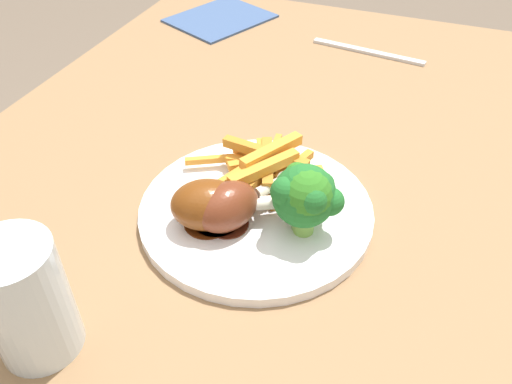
{
  "coord_description": "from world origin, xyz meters",
  "views": [
    {
      "loc": [
        -0.44,
        -0.21,
        1.11
      ],
      "look_at": [
        -0.05,
        -0.06,
        0.75
      ],
      "focal_mm": 36.94,
      "sensor_mm": 36.0,
      "label": 1
    }
  ],
  "objects": [
    {
      "name": "water_glass",
      "position": [
        -0.27,
        0.05,
        0.77
      ],
      "size": [
        0.07,
        0.07,
        0.11
      ],
      "primitive_type": "cylinder",
      "color": "silver",
      "rests_on": "dining_table"
    },
    {
      "name": "carrot_fries_pile",
      "position": [
        -0.01,
        -0.05,
        0.75
      ],
      "size": [
        0.15,
        0.15,
        0.05
      ],
      "color": "orange",
      "rests_on": "dinner_plate"
    },
    {
      "name": "chicken_drumstick_far",
      "position": [
        -0.09,
        -0.02,
        0.76
      ],
      "size": [
        0.08,
        0.13,
        0.05
      ],
      "color": "#4E210A",
      "rests_on": "dinner_plate"
    },
    {
      "name": "broccoli_floret_front",
      "position": [
        -0.07,
        -0.11,
        0.78
      ],
      "size": [
        0.05,
        0.05,
        0.07
      ],
      "color": "#83BC4E",
      "rests_on": "dinner_plate"
    },
    {
      "name": "dining_table",
      "position": [
        0.0,
        0.0,
        0.61
      ],
      "size": [
        1.11,
        0.69,
        0.72
      ],
      "color": "#8E6B47",
      "rests_on": "ground_plane"
    },
    {
      "name": "chicken_drumstick_near",
      "position": [
        -0.09,
        -0.03,
        0.75
      ],
      "size": [
        0.1,
        0.13,
        0.04
      ],
      "color": "#501E11",
      "rests_on": "dinner_plate"
    },
    {
      "name": "chicken_drumstick_extra",
      "position": [
        -0.09,
        -0.04,
        0.75
      ],
      "size": [
        0.12,
        0.09,
        0.05
      ],
      "color": "#4C1D10",
      "rests_on": "dinner_plate"
    },
    {
      "name": "dinner_plate",
      "position": [
        -0.05,
        -0.06,
        0.72
      ],
      "size": [
        0.25,
        0.25,
        0.01
      ],
      "primitive_type": "cylinder",
      "color": "white",
      "rests_on": "dining_table"
    },
    {
      "name": "broccoli_floret_middle",
      "position": [
        -0.07,
        -0.11,
        0.77
      ],
      "size": [
        0.07,
        0.07,
        0.07
      ],
      "color": "#7CB158",
      "rests_on": "dinner_plate"
    },
    {
      "name": "napkin",
      "position": [
        0.42,
        0.2,
        0.72
      ],
      "size": [
        0.21,
        0.2,
        0.0
      ],
      "primitive_type": "cube",
      "rotation": [
        0.0,
        0.0,
        2.73
      ],
      "color": "#3D5684",
      "rests_on": "dining_table"
    },
    {
      "name": "fork",
      "position": [
        0.38,
        -0.09,
        0.72
      ],
      "size": [
        0.03,
        0.19,
        0.0
      ],
      "primitive_type": "cube",
      "rotation": [
        0.0,
        0.0,
        1.45
      ],
      "color": "silver",
      "rests_on": "dining_table"
    }
  ]
}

